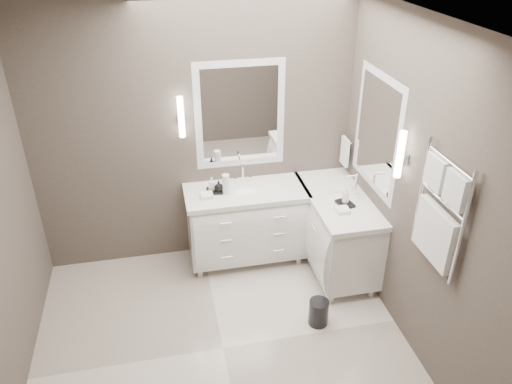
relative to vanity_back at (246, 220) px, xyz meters
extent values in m
cube|color=beige|center=(-0.45, -1.23, -0.49)|extent=(3.20, 3.00, 0.01)
cube|color=white|center=(-0.45, -1.23, 2.22)|extent=(3.20, 3.00, 0.01)
cube|color=#4C433D|center=(-0.45, 0.28, 0.86)|extent=(3.20, 0.01, 2.70)
cube|color=#4C433D|center=(-0.45, -2.73, 0.86)|extent=(3.20, 0.01, 2.70)
cube|color=#4C433D|center=(1.15, -1.23, 0.86)|extent=(0.01, 3.00, 2.70)
cube|color=white|center=(0.00, 0.00, -0.04)|extent=(1.20, 0.55, 0.70)
cube|color=white|center=(0.00, 0.00, 0.34)|extent=(1.24, 0.59, 0.05)
ellipsoid|color=white|center=(0.00, 0.00, 0.32)|extent=(0.36, 0.28, 0.12)
cylinder|color=white|center=(0.00, 0.16, 0.47)|extent=(0.02, 0.02, 0.22)
cube|color=white|center=(0.88, -0.33, -0.04)|extent=(0.55, 1.20, 0.70)
cube|color=white|center=(0.88, -0.33, 0.34)|extent=(0.59, 1.24, 0.05)
ellipsoid|color=white|center=(0.88, -0.33, 0.32)|extent=(0.36, 0.28, 0.12)
cylinder|color=white|center=(1.04, -0.33, 0.47)|extent=(0.02, 0.02, 0.22)
cube|color=white|center=(0.00, 0.26, 1.06)|extent=(0.90, 0.02, 1.10)
cube|color=white|center=(0.00, 0.26, 1.06)|extent=(0.77, 0.02, 0.96)
cube|color=white|center=(1.14, -0.43, 1.06)|extent=(0.02, 0.90, 1.10)
cube|color=white|center=(1.14, -0.43, 1.06)|extent=(0.02, 0.90, 0.96)
cube|color=white|center=(-0.58, 0.20, 1.06)|extent=(0.05, 0.05, 0.10)
cylinder|color=white|center=(-0.58, 0.20, 1.11)|extent=(0.06, 0.06, 0.40)
cube|color=white|center=(1.08, -1.01, 1.06)|extent=(0.05, 0.05, 0.10)
cylinder|color=white|center=(1.08, -1.01, 1.11)|extent=(0.06, 0.06, 0.40)
cylinder|color=white|center=(1.10, 0.13, 0.76)|extent=(0.02, 0.22, 0.02)
cube|color=white|center=(1.08, 0.13, 0.62)|extent=(0.03, 0.17, 0.30)
cylinder|color=white|center=(1.10, -1.90, 0.96)|extent=(0.03, 0.03, 0.90)
cylinder|color=white|center=(1.10, -1.35, 0.96)|extent=(0.03, 0.03, 0.90)
cube|color=white|center=(1.10, -1.76, 1.19)|extent=(0.06, 0.22, 0.24)
cube|color=white|center=(1.10, -1.50, 1.19)|extent=(0.06, 0.22, 0.24)
cube|color=white|center=(1.10, -1.63, 0.75)|extent=(0.06, 0.46, 0.42)
cylinder|color=black|center=(0.45, -1.10, -0.36)|extent=(0.19, 0.19, 0.25)
cube|color=black|center=(-0.31, 0.02, 0.38)|extent=(0.18, 0.14, 0.03)
cube|color=black|center=(0.87, -0.49, 0.38)|extent=(0.16, 0.19, 0.03)
cylinder|color=silver|center=(-0.21, -0.03, 0.47)|extent=(0.08, 0.08, 0.21)
imported|color=white|center=(-0.34, 0.04, 0.45)|extent=(0.08, 0.08, 0.13)
imported|color=black|center=(-0.28, -0.01, 0.45)|extent=(0.10, 0.10, 0.11)
imported|color=white|center=(0.87, -0.49, 0.48)|extent=(0.08, 0.08, 0.17)
camera|label=1|loc=(-0.82, -4.32, 2.82)|focal=35.00mm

